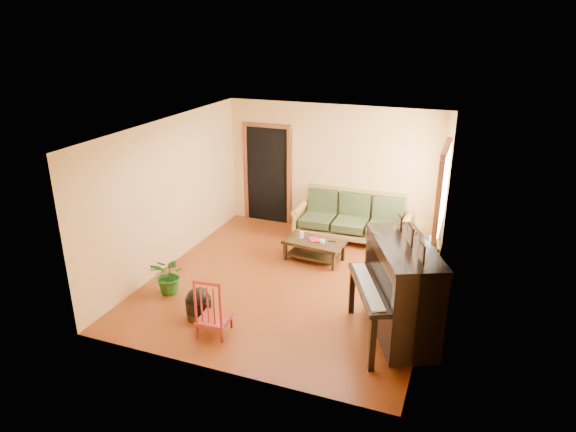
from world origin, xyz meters
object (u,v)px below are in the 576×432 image
at_px(piano, 401,293).
at_px(potted_plant, 170,275).
at_px(footstool, 199,307).
at_px(red_chair, 213,305).
at_px(ceramic_crock, 431,242).
at_px(coffee_table, 314,250).
at_px(armchair, 414,261).
at_px(sofa, 351,218).

relative_size(piano, potted_plant, 2.52).
relative_size(footstool, red_chair, 0.42).
xyz_separation_m(ceramic_crock, potted_plant, (-3.72, -3.26, 0.19)).
xyz_separation_m(coffee_table, footstool, (-0.99, -2.44, -0.01)).
relative_size(piano, footstool, 4.17).
bearing_deg(armchair, potted_plant, -163.24).
bearing_deg(sofa, potted_plant, -126.15).
xyz_separation_m(sofa, potted_plant, (-2.18, -3.08, -0.16)).
relative_size(sofa, coffee_table, 2.08).
distance_m(sofa, red_chair, 3.96).
distance_m(armchair, ceramic_crock, 1.56).
bearing_deg(ceramic_crock, red_chair, -122.10).
xyz_separation_m(piano, ceramic_crock, (0.10, 3.21, -0.58)).
bearing_deg(armchair, coffee_table, 163.91).
relative_size(footstool, ceramic_crock, 1.51).
height_order(red_chair, potted_plant, red_chair).
height_order(piano, ceramic_crock, piano).
relative_size(coffee_table, potted_plant, 1.69).
distance_m(piano, footstool, 2.92).
bearing_deg(potted_plant, footstool, -31.49).
height_order(piano, potted_plant, piano).
xyz_separation_m(piano, potted_plant, (-3.62, -0.05, -0.39)).
xyz_separation_m(armchair, red_chair, (-2.39, -2.49, 0.04)).
xyz_separation_m(coffee_table, armchair, (1.81, -0.23, 0.21)).
bearing_deg(piano, coffee_table, 109.19).
height_order(red_chair, ceramic_crock, red_chair).
xyz_separation_m(red_chair, potted_plant, (-1.20, 0.76, -0.14)).
bearing_deg(armchair, sofa, 127.31).
bearing_deg(footstool, potted_plant, 148.51).
distance_m(coffee_table, red_chair, 2.79).
bearing_deg(footstool, coffee_table, 67.95).
relative_size(piano, red_chair, 1.76).
bearing_deg(red_chair, footstool, 141.19).
relative_size(piano, ceramic_crock, 6.29).
relative_size(red_chair, ceramic_crock, 3.57).
distance_m(coffee_table, potted_plant, 2.65).
height_order(sofa, ceramic_crock, sofa).
height_order(coffee_table, armchair, armchair).
distance_m(coffee_table, ceramic_crock, 2.34).
bearing_deg(armchair, red_chair, -142.78).
relative_size(armchair, ceramic_crock, 3.22).
xyz_separation_m(sofa, footstool, (-1.39, -3.57, -0.29)).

